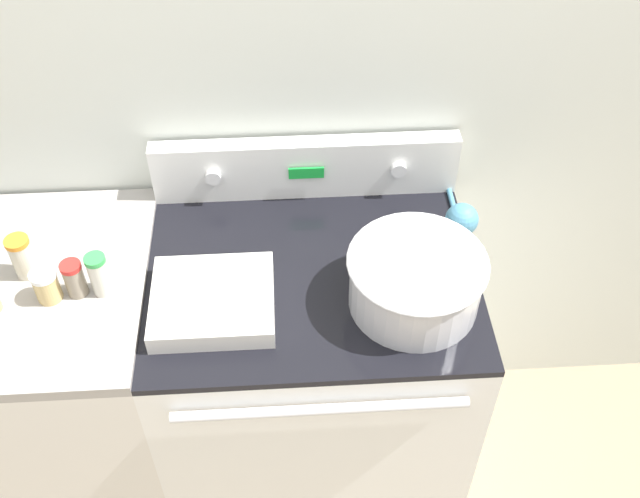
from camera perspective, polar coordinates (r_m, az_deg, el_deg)
kitchen_wall at (r=1.84m, az=-1.30°, el=13.31°), size 8.00×0.05×2.50m
stove_range at (r=2.14m, az=-0.52°, el=-10.12°), size 0.78×0.66×0.92m
control_panel at (r=1.93m, az=-1.10°, el=6.23°), size 0.78×0.07×0.17m
side_counter at (r=2.22m, az=-17.68°, el=-10.41°), size 0.50×0.63×0.93m
mixing_bowl at (r=1.67m, az=7.29°, el=-2.26°), size 0.31×0.31×0.14m
casserole_dish at (r=1.70m, az=-8.17°, el=-3.86°), size 0.27×0.25×0.05m
ladle at (r=1.89m, az=10.69°, el=2.34°), size 0.08×0.27×0.08m
spice_jar_green_cap at (r=1.75m, az=-16.48°, el=-1.87°), size 0.05×0.05×0.11m
spice_jar_red_cap at (r=1.77m, az=-18.21°, el=-2.15°), size 0.05×0.05×0.09m
spice_jar_white_cap at (r=1.79m, az=-20.13°, el=-2.62°), size 0.06×0.06×0.08m
spice_jar_orange_cap at (r=1.85m, az=-21.73°, el=-0.55°), size 0.06×0.06×0.11m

